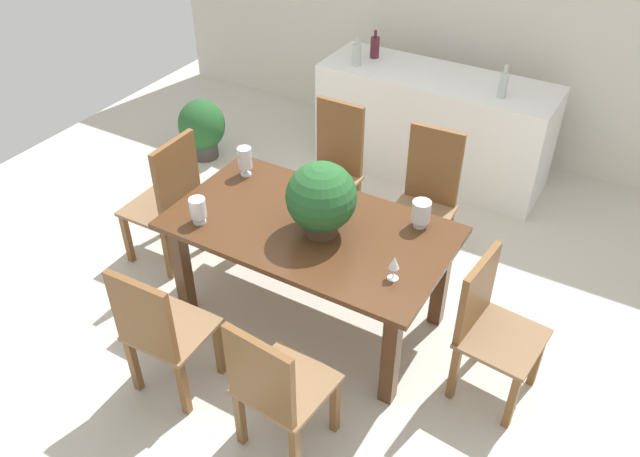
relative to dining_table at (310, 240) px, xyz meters
name	(u,v)px	position (x,y,z in m)	size (l,w,h in m)	color
ground_plane	(326,295)	(0.00, 0.21, -0.64)	(7.04, 7.04, 0.00)	beige
back_wall	(476,9)	(0.00, 2.81, 0.66)	(6.40, 0.10, 2.60)	beige
dining_table	(310,240)	(0.00, 0.00, 0.00)	(1.75, 0.99, 0.76)	#4C2D19
chair_near_left	(159,329)	(-0.39, -0.99, -0.12)	(0.45, 0.43, 0.95)	brown
chair_far_left	(333,164)	(-0.39, 1.00, -0.09)	(0.43, 0.45, 1.04)	brown
chair_foot_end	(489,322)	(1.18, 0.01, -0.13)	(0.47, 0.50, 0.92)	brown
chair_head_end	(170,198)	(-1.16, 0.00, -0.08)	(0.47, 0.46, 1.04)	brown
chair_far_right	(428,193)	(0.39, 0.99, -0.08)	(0.45, 0.43, 1.04)	brown
chair_near_right	(274,386)	(0.39, -0.99, -0.13)	(0.48, 0.48, 0.93)	brown
flower_centerpiece	(321,198)	(0.10, -0.02, 0.36)	(0.43, 0.43, 0.47)	#4C3828
crystal_vase_left	(421,212)	(0.59, 0.34, 0.22)	(0.12, 0.12, 0.18)	silver
crystal_vase_center_near	(245,159)	(-0.68, 0.28, 0.24)	(0.10, 0.10, 0.21)	silver
crystal_vase_right	(198,209)	(-0.61, -0.32, 0.22)	(0.10, 0.10, 0.17)	silver
wine_glass	(394,264)	(0.66, -0.19, 0.22)	(0.06, 0.06, 0.15)	silver
kitchen_counter	(433,126)	(-0.03, 2.13, -0.18)	(2.00, 0.67, 0.93)	white
wine_bottle_tall	(375,47)	(-0.67, 2.21, 0.38)	(0.08, 0.08, 0.24)	#511E28
wine_bottle_clear	(503,84)	(0.54, 2.00, 0.39)	(0.07, 0.07, 0.26)	#B2BFB7
wine_bottle_amber	(357,54)	(-0.73, 1.98, 0.38)	(0.08, 0.08, 0.24)	#B2BFB7
potted_plant_floor	(202,127)	(-1.96, 1.31, -0.34)	(0.43, 0.43, 0.57)	#423D38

